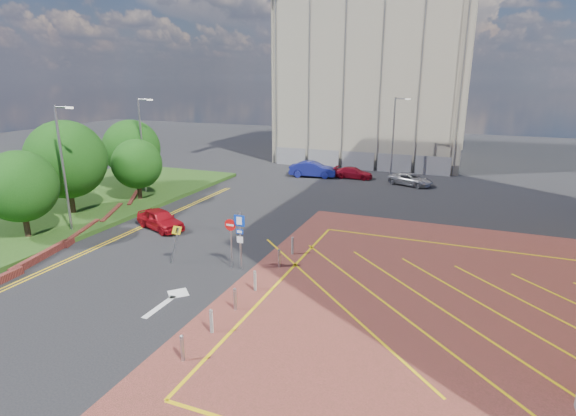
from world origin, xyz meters
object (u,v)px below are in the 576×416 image
Objects in this scene: lamp_left_far at (142,142)px; sign_cluster at (236,235)px; car_red_left at (160,219)px; car_silver_back at (410,179)px; tree_c at (137,164)px; car_blue_back at (313,169)px; lamp_left_near at (64,164)px; tree_b at (66,160)px; tree_a at (20,187)px; car_red_back at (353,173)px; tree_d at (132,148)px; warning_sign at (176,240)px; lamp_back at (394,134)px.

sign_cluster is (14.72, -11.02, -2.71)m from lamp_left_far.
lamp_left_far is 10.52m from car_red_left.
lamp_left_far is 24.62m from car_silver_back.
tree_c is 1.02× the size of car_blue_back.
car_blue_back is (8.99, 22.60, -3.87)m from lamp_left_near.
lamp_left_near is at bearing -78.69° from lamp_left_far.
lamp_left_near reaches higher than tree_b.
car_red_back is at bearing 60.10° from tree_a.
tree_d reaches higher than car_red_back.
car_red_back is at bearing 81.56° from warning_sign.
lamp_left_near is 10.20m from lamp_left_far.
tree_d is at bearing 97.13° from tree_b.
lamp_left_far is (-2.00, 10.00, 0.00)m from lamp_left_near.
car_silver_back is at bearing 75.35° from sign_cluster.
warning_sign is 24.30m from car_blue_back.
lamp_left_far is at bearing 143.18° from sign_cluster.
tree_c is 0.61× the size of lamp_left_far.
lamp_left_near is 1.00× the size of lamp_back.
car_red_back is at bearing 60.89° from lamp_left_near.
car_silver_back is (2.35, -3.55, -3.78)m from lamp_back.
lamp_left_near is 2.00× the size of car_red_left.
lamp_left_near is (3.08, -3.00, 0.42)m from tree_b.
lamp_left_near is at bearing 150.04° from car_red_back.
car_red_back is (15.06, 13.47, -4.09)m from lamp_left_far.
tree_b reaches higher than car_blue_back.
lamp_left_near reaches higher than car_red_left.
tree_d is at bearing 154.32° from lamp_left_far.
tree_d is 1.56× the size of car_red_back.
tree_c is at bearing 136.39° from car_blue_back.
sign_cluster is at bearing -35.58° from tree_d.
car_red_back is (3.73, 25.15, -0.86)m from warning_sign.
lamp_left_far reaches higher than car_silver_back.
lamp_left_near is 13.04m from sign_cluster.
car_blue_back is at bearing 101.15° from car_red_back.
sign_cluster is at bearing -175.19° from car_silver_back.
car_red_left is 24.05m from car_silver_back.
tree_c is at bearing 146.84° from sign_cluster.
lamp_left_near is at bearing 143.58° from car_red_left.
sign_cluster reaches higher than car_red_back.
lamp_left_far is at bearing 92.01° from tree_a.
lamp_back is 28.75m from warning_sign.
warning_sign reaches higher than car_red_back.
tree_b is 5.49m from tree_c.
lamp_left_near is 29.60m from car_silver_back.
car_red_back is at bearing 89.18° from sign_cluster.
car_red_back is at bearing 51.73° from tree_b.
tree_d reaches higher than tree_c.
car_red_left is 0.83× the size of car_blue_back.
lamp_back is (18.50, 16.00, -0.30)m from lamp_left_far.
tree_a reaches higher than car_red_back.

